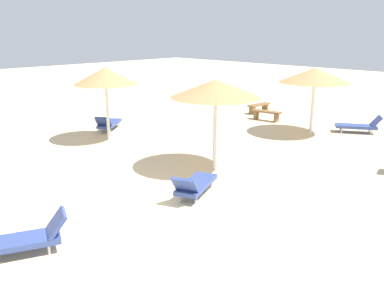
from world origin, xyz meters
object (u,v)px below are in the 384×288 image
at_px(parasol_2, 315,75).
at_px(lounger_3, 23,239).
at_px(bench_2, 259,107).
at_px(parasol_1, 216,89).
at_px(parasol_5, 106,76).
at_px(lounger_5, 109,123).
at_px(lounger_1, 195,185).
at_px(bench_0, 266,114).
at_px(lounger_2, 359,126).

distance_m(parasol_2, lounger_3, 13.21).
bearing_deg(bench_2, parasol_1, -62.61).
bearing_deg(parasol_1, parasol_5, -176.75).
height_order(parasol_2, lounger_5, parasol_2).
bearing_deg(lounger_1, bench_0, 114.04).
height_order(parasol_5, lounger_3, parasol_5).
relative_size(lounger_1, bench_2, 1.29).
relative_size(parasol_2, lounger_1, 1.51).
distance_m(parasol_5, lounger_3, 9.13).
xyz_separation_m(parasol_5, lounger_1, (6.57, -1.73, -2.27)).
relative_size(lounger_1, bench_0, 1.27).
relative_size(lounger_5, bench_2, 1.23).
bearing_deg(parasol_1, parasol_2, 91.33).
height_order(parasol_2, lounger_3, parasol_2).
bearing_deg(parasol_2, lounger_3, -86.09).
bearing_deg(lounger_2, parasol_2, -130.90).
relative_size(lounger_3, bench_0, 1.27).
distance_m(parasol_1, bench_2, 9.95).
distance_m(parasol_1, lounger_2, 8.45).
bearing_deg(lounger_5, parasol_1, -5.40).
distance_m(lounger_2, bench_2, 5.75).
height_order(parasol_1, parasol_2, parasol_1).
height_order(lounger_2, lounger_3, lounger_3).
relative_size(lounger_2, bench_2, 1.26).
distance_m(lounger_1, lounger_5, 8.42).
xyz_separation_m(parasol_5, lounger_5, (-1.41, 0.96, -2.27)).
height_order(parasol_2, parasol_5, parasol_5).
bearing_deg(lounger_2, parasol_5, -128.92).
bearing_deg(parasol_2, bench_0, 163.20).
bearing_deg(lounger_5, parasol_2, 40.49).
distance_m(bench_0, bench_2, 1.93).
bearing_deg(lounger_1, lounger_5, 161.36).
relative_size(parasol_5, lounger_3, 1.50).
height_order(parasol_2, lounger_1, parasol_2).
distance_m(lounger_1, lounger_3, 4.58).
bearing_deg(bench_0, parasol_1, -67.21).
bearing_deg(parasol_1, lounger_1, -61.70).
bearing_deg(bench_0, bench_2, 136.56).
height_order(lounger_2, bench_2, lounger_2).
bearing_deg(lounger_2, parasol_1, -98.97).
xyz_separation_m(parasol_1, lounger_1, (1.10, -2.04, -2.28)).
bearing_deg(parasol_5, lounger_3, -45.38).
distance_m(parasol_5, bench_0, 8.27).
height_order(lounger_1, lounger_3, lounger_3).
xyz_separation_m(lounger_5, bench_2, (2.43, 7.95, 0.02)).
height_order(parasol_5, lounger_2, parasol_5).
bearing_deg(bench_2, lounger_1, -62.44).
relative_size(lounger_1, lounger_5, 1.05).
bearing_deg(lounger_5, lounger_3, -43.58).
bearing_deg(lounger_2, lounger_3, -92.07).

